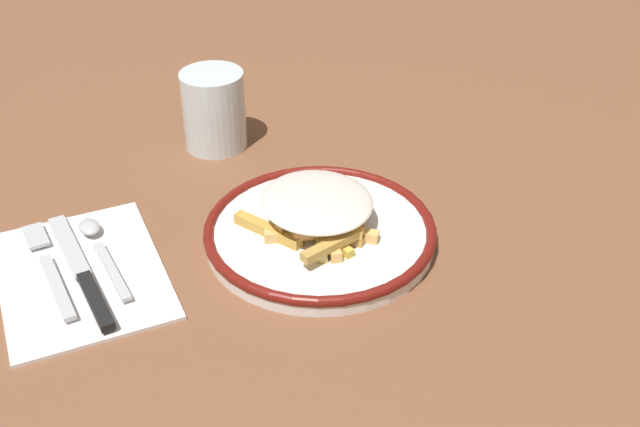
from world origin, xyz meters
The scene contains 8 objects.
ground_plane centered at (0.00, 0.00, 0.00)m, with size 2.60×2.60×0.00m, color brown.
plate centered at (0.00, 0.00, 0.01)m, with size 0.25×0.25×0.02m.
fries_heap centered at (0.00, 0.01, 0.04)m, with size 0.16×0.15×0.04m.
napkin centered at (-0.25, 0.03, 0.00)m, with size 0.16×0.22×0.01m, color white.
fork centered at (-0.28, 0.05, 0.01)m, with size 0.04×0.18×0.01m.
knife centered at (-0.25, 0.02, 0.01)m, with size 0.04×0.21×0.01m.
spoon centered at (-0.23, 0.07, 0.01)m, with size 0.04×0.15×0.01m.
water_glass centered at (-0.05, 0.25, 0.05)m, with size 0.08×0.08×0.10m, color silver.
Camera 1 is at (-0.25, -0.64, 0.51)m, focal length 43.64 mm.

